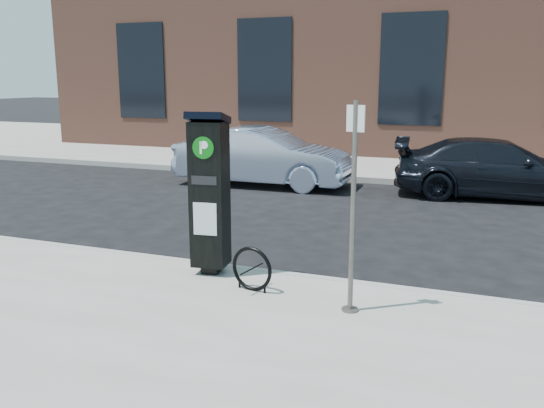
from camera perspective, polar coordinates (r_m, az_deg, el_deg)
The scene contains 10 objects.
ground at distance 7.96m, azimuth 1.05°, elevation -7.77°, with size 120.00×120.00×0.00m, color black.
sidewalk_far at distance 21.36m, azimuth 13.94°, elevation 4.84°, with size 60.00×12.00×0.15m, color gray.
curb_near at distance 7.92m, azimuth 1.00°, elevation -7.31°, with size 60.00×0.12×0.16m, color #9E9B93.
curb_far at distance 15.50m, azimuth 11.17°, elevation 2.23°, with size 60.00×0.12×0.16m, color #9E9B93.
building at distance 24.21m, azimuth 15.38°, elevation 15.28°, with size 28.00×10.05×8.25m.
parking_kiosk at distance 7.66m, azimuth -6.21°, elevation 1.20°, with size 0.55×0.50×2.18m.
sign_pole at distance 6.37m, azimuth 8.02°, elevation -0.63°, with size 0.21×0.19×2.36m.
bike_rack at distance 7.17m, azimuth -2.02°, elevation -6.47°, with size 0.57×0.14×0.57m.
car_silver at distance 14.92m, azimuth -0.90°, elevation 4.70°, with size 1.58×4.54×1.50m, color #9EADC9.
car_dark at distance 14.41m, azimuth 21.42°, elevation 3.30°, with size 1.91×4.70×1.36m, color black.
Camera 1 is at (2.53, -7.04, 2.74)m, focal length 38.00 mm.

